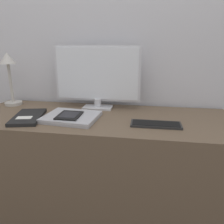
{
  "coord_description": "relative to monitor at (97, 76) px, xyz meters",
  "views": [
    {
      "loc": [
        0.26,
        -0.97,
        1.18
      ],
      "look_at": [
        0.09,
        0.17,
        0.81
      ],
      "focal_mm": 35.0,
      "sensor_mm": 36.0,
      "label": 1
    }
  ],
  "objects": [
    {
      "name": "laptop",
      "position": [
        -0.1,
        -0.24,
        -0.2
      ],
      "size": [
        0.33,
        0.28,
        0.02
      ],
      "color": "#A3A3A8",
      "rests_on": "desk"
    },
    {
      "name": "wall_back",
      "position": [
        0.05,
        0.15,
        0.23
      ],
      "size": [
        3.6,
        0.05,
        2.4
      ],
      "color": "silver",
      "rests_on": "ground_plane"
    },
    {
      "name": "monitor",
      "position": [
        0.0,
        0.0,
        0.0
      ],
      "size": [
        0.56,
        0.11,
        0.41
      ],
      "color": "silver",
      "rests_on": "desk"
    },
    {
      "name": "notebook",
      "position": [
        -0.36,
        -0.27,
        -0.21
      ],
      "size": [
        0.21,
        0.3,
        0.02
      ],
      "color": "black",
      "rests_on": "desk"
    },
    {
      "name": "keyboard",
      "position": [
        0.38,
        -0.27,
        -0.21
      ],
      "size": [
        0.27,
        0.1,
        0.01
      ],
      "color": "#282828",
      "rests_on": "desk"
    },
    {
      "name": "desk_lamp",
      "position": [
        -0.62,
        -0.01,
        0.02
      ],
      "size": [
        0.12,
        0.12,
        0.36
      ],
      "color": "#BCB7AD",
      "rests_on": "desk"
    },
    {
      "name": "ereader",
      "position": [
        -0.11,
        -0.26,
        -0.19
      ],
      "size": [
        0.13,
        0.16,
        0.01
      ],
      "color": "black",
      "rests_on": "laptop"
    },
    {
      "name": "desk",
      "position": [
        0.05,
        -0.17,
        -0.59
      ],
      "size": [
        1.57,
        0.56,
        0.75
      ],
      "color": "brown",
      "rests_on": "ground_plane"
    }
  ]
}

